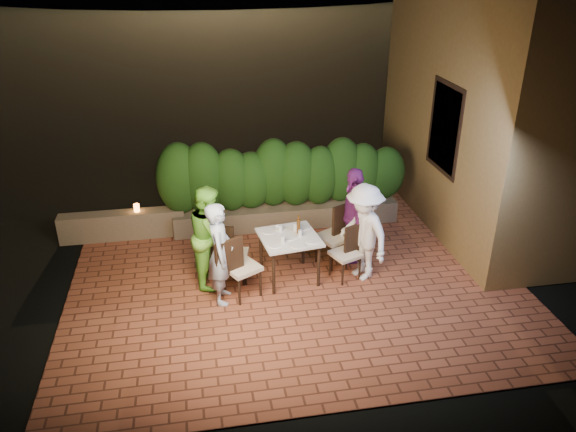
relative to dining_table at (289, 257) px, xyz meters
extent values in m
plane|color=black|center=(0.09, -0.42, -0.40)|extent=(400.00, 400.00, 0.00)
cube|color=brown|center=(0.09, 0.08, -0.45)|extent=(7.00, 6.00, 0.15)
cube|color=olive|center=(3.69, 1.58, 2.12)|extent=(1.60, 5.00, 5.00)
cube|color=black|center=(2.91, 1.08, 1.62)|extent=(0.08, 1.00, 1.40)
cube|color=black|center=(2.90, 1.08, 1.62)|extent=(0.06, 1.15, 1.55)
cube|color=brown|center=(0.29, 1.88, -0.17)|extent=(4.20, 0.55, 0.40)
cube|color=brown|center=(-2.71, 1.88, -0.12)|extent=(2.20, 0.30, 0.50)
ellipsoid|color=black|center=(2.09, 59.58, -4.38)|extent=(52.00, 40.00, 22.00)
cylinder|color=white|center=(-0.26, -0.23, 0.38)|extent=(0.24, 0.24, 0.01)
cylinder|color=white|center=(-0.29, 0.21, 0.38)|extent=(0.20, 0.20, 0.01)
cylinder|color=white|center=(0.32, -0.22, 0.38)|extent=(0.22, 0.22, 0.01)
cylinder|color=white|center=(0.26, 0.26, 0.38)|extent=(0.22, 0.22, 0.01)
cylinder|color=white|center=(-0.02, -0.04, 0.38)|extent=(0.23, 0.23, 0.01)
cylinder|color=white|center=(0.08, -0.31, 0.38)|extent=(0.23, 0.23, 0.01)
cylinder|color=silver|center=(-0.13, -0.19, 0.43)|extent=(0.07, 0.07, 0.12)
cylinder|color=silver|center=(-0.11, 0.18, 0.43)|extent=(0.07, 0.07, 0.11)
cylinder|color=silver|center=(0.17, -0.04, 0.43)|extent=(0.06, 0.06, 0.11)
cylinder|color=silver|center=(0.14, 0.17, 0.44)|extent=(0.07, 0.07, 0.12)
imported|color=white|center=(-0.11, 0.27, 0.39)|extent=(0.20, 0.20, 0.04)
imported|color=#A3B6D2|center=(-1.09, -0.42, 0.42)|extent=(0.45, 0.62, 1.58)
imported|color=#81E346|center=(-1.20, 0.13, 0.43)|extent=(0.69, 0.85, 1.62)
imported|color=white|center=(1.15, -0.16, 0.42)|extent=(0.93, 1.17, 1.59)
imported|color=#762776|center=(1.14, 0.40, 0.45)|extent=(0.56, 1.02, 1.65)
cylinder|color=orange|center=(-2.43, 1.88, 0.20)|extent=(0.10, 0.10, 0.14)
camera|label=1|loc=(-1.36, -7.52, 4.44)|focal=35.00mm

